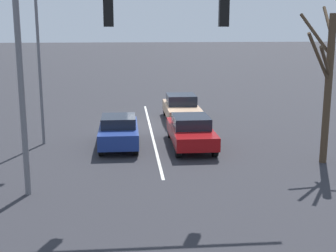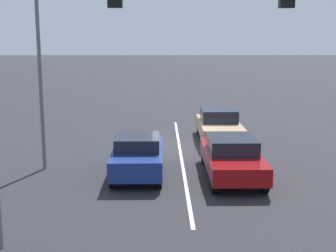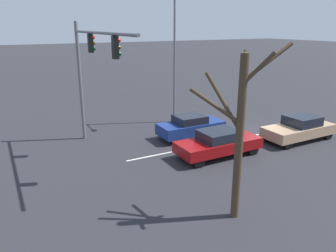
{
  "view_description": "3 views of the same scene",
  "coord_description": "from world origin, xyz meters",
  "px_view_note": "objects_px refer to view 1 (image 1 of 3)",
  "views": [
    {
      "loc": [
        1.33,
        26.29,
        5.69
      ],
      "look_at": [
        -0.6,
        5.14,
        1.02
      ],
      "focal_mm": 50.0,
      "sensor_mm": 36.0,
      "label": 1
    },
    {
      "loc": [
        0.83,
        21.34,
        4.93
      ],
      "look_at": [
        0.61,
        5.9,
        2.03
      ],
      "focal_mm": 50.0,
      "sensor_mm": 36.0,
      "label": 2
    },
    {
      "loc": [
        -15.24,
        15.54,
        6.95
      ],
      "look_at": [
        0.31,
        7.17,
        1.49
      ],
      "focal_mm": 35.0,
      "sensor_mm": 36.0,
      "label": 3
    }
  ],
  "objects_px": {
    "car_navy_midlane_front": "(119,131)",
    "bare_tree_near": "(327,78)",
    "car_tan_leftlane_second": "(181,108)",
    "traffic_signal_gantry": "(100,42)",
    "street_lamp_right_shoulder": "(41,33)",
    "car_maroon_leftlane_front": "(191,131)"
  },
  "relations": [
    {
      "from": "car_tan_leftlane_second",
      "to": "bare_tree_near",
      "type": "relative_size",
      "value": 0.74
    },
    {
      "from": "traffic_signal_gantry",
      "to": "street_lamp_right_shoulder",
      "type": "relative_size",
      "value": 0.99
    },
    {
      "from": "bare_tree_near",
      "to": "car_maroon_leftlane_front",
      "type": "bearing_deg",
      "value": -30.88
    },
    {
      "from": "street_lamp_right_shoulder",
      "to": "car_navy_midlane_front",
      "type": "bearing_deg",
      "value": 166.56
    },
    {
      "from": "bare_tree_near",
      "to": "car_tan_leftlane_second",
      "type": "bearing_deg",
      "value": -62.09
    },
    {
      "from": "car_tan_leftlane_second",
      "to": "traffic_signal_gantry",
      "type": "height_order",
      "value": "traffic_signal_gantry"
    },
    {
      "from": "car_navy_midlane_front",
      "to": "street_lamp_right_shoulder",
      "type": "bearing_deg",
      "value": -13.44
    },
    {
      "from": "car_navy_midlane_front",
      "to": "street_lamp_right_shoulder",
      "type": "distance_m",
      "value": 5.73
    },
    {
      "from": "traffic_signal_gantry",
      "to": "bare_tree_near",
      "type": "relative_size",
      "value": 1.43
    },
    {
      "from": "car_tan_leftlane_second",
      "to": "traffic_signal_gantry",
      "type": "distance_m",
      "value": 13.21
    },
    {
      "from": "car_navy_midlane_front",
      "to": "street_lamp_right_shoulder",
      "type": "height_order",
      "value": "street_lamp_right_shoulder"
    },
    {
      "from": "car_tan_leftlane_second",
      "to": "street_lamp_right_shoulder",
      "type": "height_order",
      "value": "street_lamp_right_shoulder"
    },
    {
      "from": "car_maroon_leftlane_front",
      "to": "car_tan_leftlane_second",
      "type": "distance_m",
      "value": 6.04
    },
    {
      "from": "car_tan_leftlane_second",
      "to": "traffic_signal_gantry",
      "type": "relative_size",
      "value": 0.51
    },
    {
      "from": "car_tan_leftlane_second",
      "to": "bare_tree_near",
      "type": "distance_m",
      "value": 10.64
    },
    {
      "from": "car_navy_midlane_front",
      "to": "bare_tree_near",
      "type": "height_order",
      "value": "bare_tree_near"
    },
    {
      "from": "car_navy_midlane_front",
      "to": "car_tan_leftlane_second",
      "type": "height_order",
      "value": "car_tan_leftlane_second"
    },
    {
      "from": "car_maroon_leftlane_front",
      "to": "traffic_signal_gantry",
      "type": "distance_m",
      "value": 8.16
    },
    {
      "from": "traffic_signal_gantry",
      "to": "street_lamp_right_shoulder",
      "type": "xyz_separation_m",
      "value": [
        3.02,
        -6.89,
        0.15
      ]
    },
    {
      "from": "car_navy_midlane_front",
      "to": "traffic_signal_gantry",
      "type": "relative_size",
      "value": 0.46
    },
    {
      "from": "car_navy_midlane_front",
      "to": "bare_tree_near",
      "type": "distance_m",
      "value": 9.53
    },
    {
      "from": "bare_tree_near",
      "to": "car_navy_midlane_front",
      "type": "bearing_deg",
      "value": -21.65
    }
  ]
}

